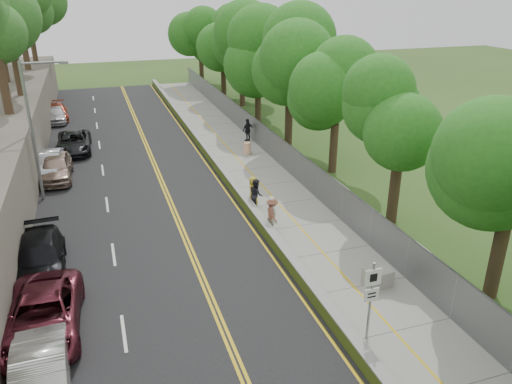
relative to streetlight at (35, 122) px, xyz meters
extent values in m
plane|color=#33511E|center=(10.46, -14.00, -4.64)|extent=(140.00, 140.00, 0.00)
cube|color=black|center=(5.06, 1.00, -4.62)|extent=(11.20, 66.00, 0.04)
cube|color=gray|center=(13.01, 1.00, -4.61)|extent=(4.20, 66.00, 0.05)
cube|color=#9ED62E|center=(10.71, 1.00, -4.34)|extent=(0.42, 66.00, 0.60)
cube|color=slate|center=(15.11, 1.00, -3.64)|extent=(0.04, 66.00, 2.00)
cylinder|color=gray|center=(-0.24, 0.00, -0.64)|extent=(0.18, 0.18, 8.00)
cylinder|color=gray|center=(0.87, 0.00, 3.21)|extent=(2.30, 0.13, 0.13)
cube|color=gray|center=(1.95, 0.00, 3.16)|extent=(0.50, 0.22, 0.14)
cylinder|color=gray|center=(11.51, -17.00, -3.04)|extent=(0.09, 0.09, 3.10)
cube|color=white|center=(11.51, -17.03, -2.04)|extent=(0.62, 0.04, 0.62)
cube|color=white|center=(11.51, -17.03, -2.74)|extent=(0.56, 0.04, 0.50)
cylinder|color=orange|center=(13.64, 4.24, -4.16)|extent=(0.53, 0.53, 0.87)
cube|color=gray|center=(13.66, -14.12, -4.23)|extent=(1.17, 0.92, 0.73)
imported|color=beige|center=(0.71, -16.45, -3.85)|extent=(1.78, 4.64, 1.51)
imported|color=#561B26|center=(0.60, -13.14, -3.83)|extent=(2.78, 5.62, 1.53)
imported|color=black|center=(0.20, -8.77, -3.83)|extent=(2.39, 5.39, 1.54)
imported|color=gray|center=(0.44, 3.14, -3.80)|extent=(1.97, 4.75, 1.61)
imported|color=#B3B6BB|center=(-0.14, 3.91, -3.80)|extent=(1.97, 4.93, 1.59)
imported|color=black|center=(1.46, 8.81, -3.87)|extent=(2.55, 5.30, 1.46)
imported|color=#9A361D|center=(-0.14, 19.48, -3.91)|extent=(2.28, 4.89, 1.38)
imported|color=silver|center=(-0.14, 18.34, -3.88)|extent=(1.88, 4.27, 1.43)
imported|color=gold|center=(11.21, -4.73, -3.72)|extent=(0.80, 0.98, 1.73)
imported|color=white|center=(11.21, -7.84, -3.69)|extent=(0.54, 0.72, 1.81)
imported|color=black|center=(11.21, -5.28, -3.70)|extent=(0.75, 0.92, 1.78)
imported|color=#91533F|center=(11.21, -7.87, -3.72)|extent=(0.68, 1.14, 1.73)
imported|color=black|center=(14.66, 7.33, -3.68)|extent=(1.15, 0.85, 1.81)
camera|label=1|loc=(3.23, -29.48, 7.17)|focal=35.00mm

